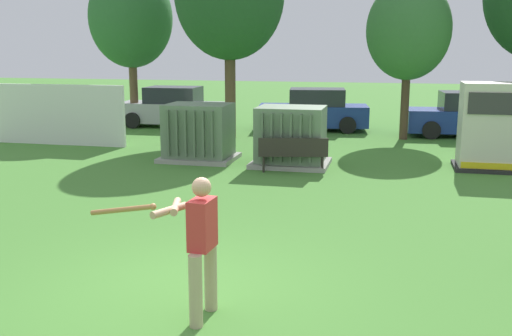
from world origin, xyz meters
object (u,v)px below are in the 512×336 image
batter (198,240)px  transformer_west (199,133)px  park_bench (293,152)px  parked_car_leftmost (171,108)px  parked_car_left_of_center (314,111)px  transformer_mid_west (291,137)px  parked_car_right_of_center (467,116)px  generator_enclosure (487,127)px

batter → transformer_west: bearing=108.6°
park_bench → parked_car_leftmost: size_ratio=0.43×
transformer_west → parked_car_left_of_center: (2.38, 6.96, -0.04)m
transformer_mid_west → parked_car_right_of_center: size_ratio=0.49×
transformer_mid_west → batter: bearing=-86.8°
transformer_west → parked_car_leftmost: same height
transformer_west → batter: batter is taller
transformer_mid_west → generator_enclosure: generator_enclosure is taller
transformer_west → parked_car_leftmost: (-3.46, 6.71, -0.04)m
transformer_west → parked_car_leftmost: bearing=117.2°
transformer_mid_west → parked_car_leftmost: size_ratio=0.49×
transformer_west → park_bench: (2.92, -1.04, -0.25)m
park_bench → batter: size_ratio=1.06×
transformer_west → generator_enclosure: generator_enclosure is taller
park_bench → parked_car_left_of_center: 8.03m
parked_car_leftmost → parked_car_left_of_center: bearing=2.4°
parked_car_leftmost → transformer_west: bearing=-62.8°
transformer_west → park_bench: 3.11m
generator_enclosure → parked_car_leftmost: size_ratio=0.54×
transformer_west → transformer_mid_west: 2.72m
park_bench → batter: batter is taller
transformer_mid_west → parked_car_right_of_center: (5.30, 6.76, -0.04)m
transformer_west → park_bench: transformer_west is taller
generator_enclosure → park_bench: generator_enclosure is taller
batter → parked_car_right_of_center: 16.88m
transformer_mid_west → parked_car_right_of_center: bearing=51.9°
parked_car_leftmost → parked_car_left_of_center: 5.84m
transformer_mid_west → generator_enclosure: bearing=7.8°
park_bench → parked_car_left_of_center: size_ratio=0.42×
batter → parked_car_right_of_center: batter is taller
parked_car_leftmost → parked_car_right_of_center: (11.47, -0.13, 0.00)m
generator_enclosure → park_bench: size_ratio=1.25×
park_bench → parked_car_right_of_center: parked_car_right_of_center is taller
transformer_mid_west → parked_car_left_of_center: bearing=92.6°
transformer_west → parked_car_left_of_center: same height
transformer_west → batter: bearing=-71.4°
parked_car_right_of_center → batter: bearing=-106.4°
transformer_mid_west → park_bench: bearing=-76.4°
transformer_west → parked_car_leftmost: size_ratio=0.49×
batter → parked_car_right_of_center: (4.77, 16.20, -0.22)m
transformer_mid_west → generator_enclosure: size_ratio=0.91×
park_bench → parked_car_leftmost: bearing=129.4°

